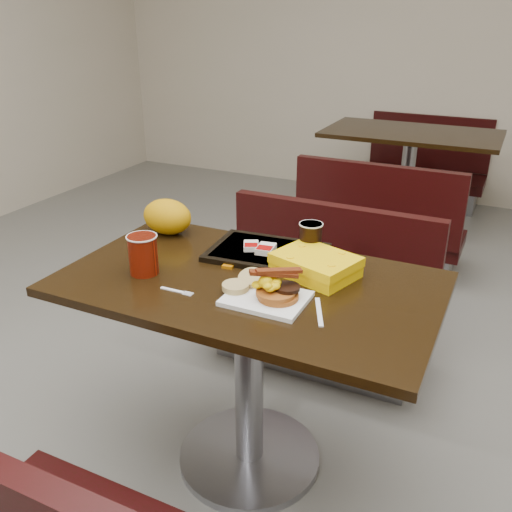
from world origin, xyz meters
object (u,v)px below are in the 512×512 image
at_px(table_near, 249,376).
at_px(clamshell, 316,265).
at_px(bench_far_s, 383,214).
at_px(coffee_cup_far, 311,238).
at_px(bench_far_n, 424,163).
at_px(paper_bag, 167,217).
at_px(platter, 266,299).
at_px(knife, 319,312).
at_px(coffee_cup_near, 143,255).
at_px(table_far, 406,183).
at_px(hashbrown_sleeve_right, 266,249).
at_px(tray, 267,252).
at_px(bench_near_n, 318,295).
at_px(pancake_stack, 278,294).
at_px(fork, 172,290).
at_px(hashbrown_sleeve_left, 251,246).

relative_size(table_near, clamshell, 4.77).
xyz_separation_m(table_near, bench_far_s, (0.00, 1.90, -0.02)).
bearing_deg(clamshell, coffee_cup_far, 135.91).
xyz_separation_m(bench_far_n, paper_bag, (-0.46, -3.07, 0.46)).
relative_size(platter, knife, 1.47).
bearing_deg(coffee_cup_near, bench_far_n, 84.47).
bearing_deg(bench_far_s, table_far, 90.00).
relative_size(coffee_cup_near, knife, 0.81).
bearing_deg(bench_far_s, paper_bag, -105.33).
relative_size(bench_far_s, bench_far_n, 1.00).
bearing_deg(hashbrown_sleeve_right, tray, 90.51).
bearing_deg(platter, bench_near_n, 97.39).
height_order(bench_far_n, pancake_stack, pancake_stack).
relative_size(bench_near_n, tray, 2.53).
distance_m(platter, tray, 0.34).
relative_size(tray, hashbrown_sleeve_right, 5.04).
bearing_deg(bench_far_n, table_far, -90.00).
bearing_deg(clamshell, bench_near_n, 125.31).
height_order(hashbrown_sleeve_right, paper_bag, paper_bag).
height_order(bench_far_s, bench_far_n, same).
relative_size(knife, clamshell, 0.65).
distance_m(coffee_cup_near, tray, 0.43).
xyz_separation_m(bench_near_n, table_far, (0.00, 1.90, 0.02)).
height_order(knife, hashbrown_sleeve_right, hashbrown_sleeve_right).
bearing_deg(platter, bench_far_s, 92.75).
xyz_separation_m(bench_far_s, paper_bag, (-0.46, -1.67, 0.46)).
xyz_separation_m(clamshell, paper_bag, (-0.64, 0.10, 0.03)).
xyz_separation_m(bench_near_n, platter, (0.11, -0.80, 0.40)).
xyz_separation_m(fork, hashbrown_sleeve_left, (0.09, 0.36, 0.03)).
bearing_deg(coffee_cup_far, clamshell, -61.95).
height_order(bench_near_n, tray, tray).
bearing_deg(bench_near_n, paper_bag, -134.16).
height_order(pancake_stack, hashbrown_sleeve_left, pancake_stack).
height_order(knife, paper_bag, paper_bag).
bearing_deg(bench_near_n, bench_far_s, 90.00).
distance_m(bench_near_n, table_far, 1.90).
relative_size(fork, hashbrown_sleeve_right, 1.43).
xyz_separation_m(bench_near_n, coffee_cup_near, (-0.33, -0.80, 0.46)).
bearing_deg(platter, coffee_cup_near, 179.70).
bearing_deg(knife, coffee_cup_far, -179.05).
bearing_deg(fork, coffee_cup_far, 54.19).
xyz_separation_m(bench_far_n, tray, (-0.03, -3.10, 0.40)).
relative_size(table_far, hashbrown_sleeve_right, 15.27).
distance_m(fork, hashbrown_sleeve_right, 0.39).
bearing_deg(bench_far_s, bench_far_n, 90.00).
distance_m(coffee_cup_near, paper_bag, 0.35).
relative_size(table_near, knife, 7.38).
relative_size(platter, fork, 2.13).
bearing_deg(bench_far_s, table_near, -90.00).
distance_m(bench_near_n, bench_far_s, 1.20).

